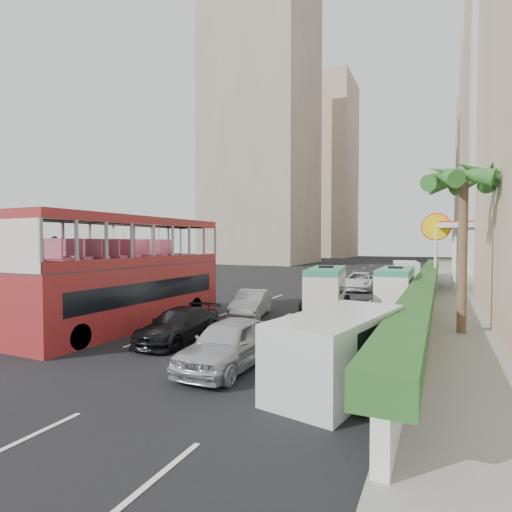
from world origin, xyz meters
The scene contains 19 objects.
ground_plane centered at (0.00, 0.00, 0.00)m, with size 200.00×200.00×0.00m, color black.
double_decker_bus centered at (-6.00, 0.00, 2.53)m, with size 2.50×11.00×5.06m, color maroon.
car_silver_lane_a centered at (-1.96, 4.44, 0.00)m, with size 1.46×4.18×1.38m, color silver.
car_silver_lane_b centered at (1.09, -3.52, 0.00)m, with size 1.80×4.48×1.53m, color silver.
car_black centered at (-2.30, -1.47, 0.00)m, with size 1.79×4.40×1.28m, color black.
van_asset centered at (1.04, 18.51, 0.00)m, with size 2.39×5.19×1.44m, color silver.
minibus_near centered at (1.02, 8.18, 1.21)m, with size 1.82×5.47×2.42m, color silver.
minibus_far centered at (4.59, 10.42, 1.18)m, with size 1.77×5.32×2.36m, color silver.
panel_van_near centered at (4.55, -3.66, 0.99)m, with size 1.98×4.95×1.98m, color silver.
panel_van_far centered at (4.01, 25.15, 1.05)m, with size 2.09×5.23×2.09m, color silver.
sidewalk centered at (9.00, 25.00, 0.09)m, with size 6.00×120.00×0.18m, color #99968C.
kerb_wall centered at (6.20, 14.00, 0.68)m, with size 0.30×44.00×1.00m, color silver.
hedge centered at (6.20, 14.00, 1.53)m, with size 1.10×44.00×0.70m, color #2D6626.
palm_tree centered at (7.80, 4.00, 3.38)m, with size 0.36×0.36×6.40m, color brown.
shell_station centered at (10.00, 23.00, 2.75)m, with size 6.50×8.00×5.50m, color silver.
tower_far_a centered at (17.00, 82.00, 22.00)m, with size 14.00×14.00×44.00m, color tan.
tower_far_b centered at (17.00, 104.00, 20.00)m, with size 14.00×14.00×40.00m, color tan.
tower_left_a centered at (-24.00, 55.00, 26.00)m, with size 18.00×18.00×52.00m, color tan.
tower_left_b centered at (-22.00, 90.00, 23.00)m, with size 16.00×16.00×46.00m, color tan.
Camera 1 is at (7.02, -14.28, 3.90)m, focal length 28.00 mm.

